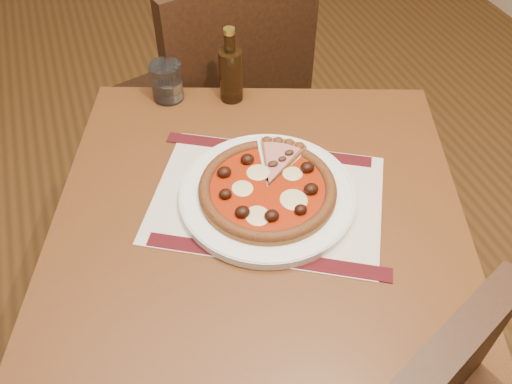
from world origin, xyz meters
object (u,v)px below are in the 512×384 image
plate (267,195)px  chair_far (223,95)px  bottle (231,72)px  pizza (267,188)px  water_glass (167,82)px  table (259,241)px

plate → chair_far: bearing=81.7°
chair_far → bottle: (-0.05, -0.27, 0.27)m
pizza → plate: bearing=58.5°
chair_far → water_glass: chair_far is taller
table → pizza: (0.02, 0.02, 0.13)m
table → chair_far: 0.65m
water_glass → bottle: bearing=-20.6°
water_glass → table: bearing=-78.8°
table → water_glass: water_glass is taller
chair_far → water_glass: bearing=32.5°
pizza → table: bearing=-139.3°
chair_far → water_glass: size_ratio=10.71×
chair_far → plate: (-0.09, -0.61, 0.20)m
chair_far → plate: size_ratio=2.78×
chair_far → pizza: (-0.09, -0.61, 0.22)m
plate → water_glass: 0.41m
water_glass → pizza: bearing=-74.9°
plate → bottle: (0.04, 0.34, 0.06)m
table → pizza: bearing=40.7°
table → water_glass: size_ratio=11.32×
water_glass → bottle: 0.16m
table → bottle: bottle is taller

